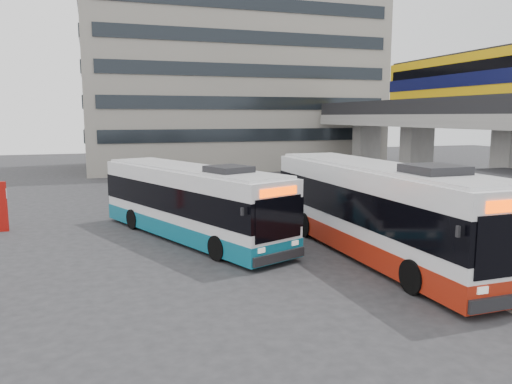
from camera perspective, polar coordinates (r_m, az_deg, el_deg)
name	(u,v)px	position (r m, az deg, el deg)	size (l,w,h in m)	color
ground	(324,256)	(19.68, 7.77, -7.26)	(120.00, 120.00, 0.00)	#28282B
viaduct	(482,103)	(37.79, 24.38, 9.20)	(8.00, 32.00, 9.68)	gray
bike_shelter	(454,197)	(26.41, 21.69, -0.52)	(10.00, 4.00, 2.54)	#595B60
office_block	(230,49)	(55.37, -3.01, 16.04)	(30.00, 15.00, 25.00)	gray
road_markings	(427,272)	(18.50, 18.98, -8.69)	(0.15, 7.60, 0.01)	beige
bus_main	(377,210)	(19.81, 13.64, -2.04)	(3.06, 13.00, 3.83)	white
bus_teal	(190,202)	(22.24, -7.55, -1.20)	(6.67, 11.72, 3.44)	white
pedestrian	(262,220)	(21.41, 0.72, -3.25)	(0.70, 0.46, 1.91)	black
sign_totem_north	(2,206)	(26.20, -27.06, -1.41)	(0.51, 0.23, 2.37)	#A70E0A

